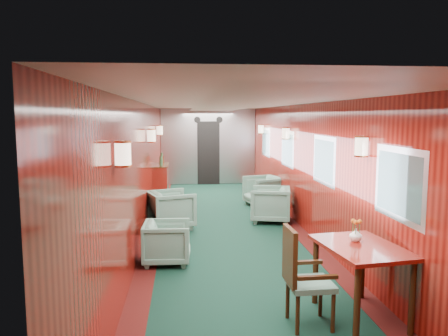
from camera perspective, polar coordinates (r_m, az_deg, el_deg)
name	(u,v)px	position (r m, az deg, el deg)	size (l,w,h in m)	color
room	(227,146)	(7.97, 0.41, 2.95)	(12.00, 12.10, 2.40)	black
bulkhead	(208,147)	(13.88, -2.06, 2.76)	(2.98, 0.17, 2.39)	#A2A4A9
windows_right	(303,154)	(8.50, 10.26, 1.84)	(0.02, 8.60, 0.80)	silver
wall_sconces	(224,136)	(8.52, 0.02, 4.25)	(2.97, 7.97, 0.25)	beige
dining_table	(361,257)	(4.97, 17.46, -11.04)	(0.89, 1.17, 0.81)	maroon
side_chair	(301,273)	(4.69, 10.02, -13.37)	(0.48, 0.51, 1.05)	#224F46
credenza	(161,185)	(10.63, -8.22, -2.20)	(0.35, 1.13, 1.29)	maroon
flower_vase	(356,235)	(5.05, 16.83, -8.36)	(0.14, 0.14, 0.14)	white
armchair_left_near	(167,242)	(6.60, -7.44, -9.61)	(0.67, 0.69, 0.63)	#224F46
armchair_left_far	(171,210)	(8.54, -6.93, -5.41)	(0.79, 0.81, 0.74)	#224F46
armchair_right_near	(270,204)	(9.06, 6.05, -4.74)	(0.77, 0.80, 0.72)	#224F46
armchair_right_far	(263,191)	(10.62, 5.15, -3.01)	(0.77, 0.80, 0.73)	#224F46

